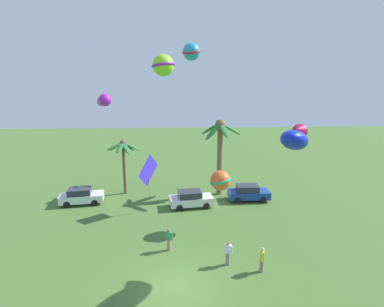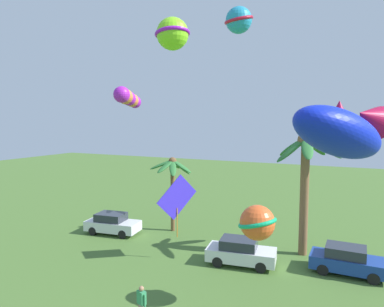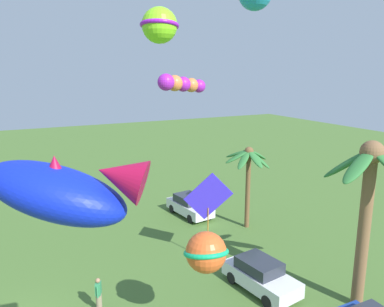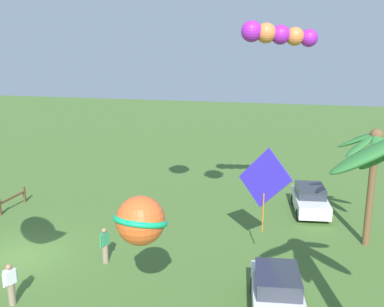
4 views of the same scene
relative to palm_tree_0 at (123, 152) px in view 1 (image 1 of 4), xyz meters
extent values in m
plane|color=#476B2D|center=(5.21, -15.00, -4.37)|extent=(120.00, 120.00, 0.00)
cylinder|color=brown|center=(0.01, 0.03, -1.73)|extent=(0.32, 0.32, 5.28)
ellipsoid|color=#2D7033|center=(0.80, -0.02, 0.56)|extent=(1.71, 0.62, 1.03)
ellipsoid|color=#2D7033|center=(0.47, 0.54, 0.41)|extent=(1.38, 1.45, 1.31)
ellipsoid|color=#2D7033|center=(-0.12, 0.82, 0.57)|extent=(0.77, 1.74, 1.02)
ellipsoid|color=#2D7033|center=(-0.70, 0.29, 0.50)|extent=(1.69, 1.03, 1.15)
ellipsoid|color=#2D7033|center=(-0.70, -0.39, 0.65)|extent=(1.75, 1.32, 0.86)
ellipsoid|color=#2D7033|center=(-0.16, -0.75, 0.60)|extent=(0.84, 1.77, 0.97)
ellipsoid|color=#2D7033|center=(0.39, -0.61, 0.50)|extent=(1.25, 1.65, 1.15)
sphere|color=brown|center=(0.01, 0.03, 0.90)|extent=(0.61, 0.61, 0.61)
cylinder|color=brown|center=(9.54, -0.58, -0.81)|extent=(0.53, 0.53, 7.12)
ellipsoid|color=#2D7033|center=(10.55, -0.54, 2.30)|extent=(2.18, 0.73, 1.41)
ellipsoid|color=#2D7033|center=(9.99, 0.32, 2.29)|extent=(1.56, 2.22, 1.41)
ellipsoid|color=#2D7033|center=(8.68, -0.08, 2.26)|extent=(2.17, 1.64, 1.47)
ellipsoid|color=#2D7033|center=(8.80, -1.11, 2.15)|extent=(2.01, 1.70, 1.67)
ellipsoid|color=#2D7033|center=(9.76, -1.58, 2.32)|extent=(1.11, 2.28, 1.36)
sphere|color=brown|center=(9.54, -0.58, 2.75)|extent=(1.00, 1.00, 1.00)
cube|color=silver|center=(6.57, -3.73, -3.77)|extent=(4.10, 2.22, 0.70)
cube|color=#282D38|center=(6.42, -3.75, -3.14)|extent=(2.22, 1.76, 0.56)
cylinder|color=black|center=(7.66, -2.78, -4.07)|extent=(0.62, 0.26, 0.60)
cylinder|color=black|center=(7.87, -4.33, -4.07)|extent=(0.62, 0.26, 0.60)
cylinder|color=black|center=(5.26, -3.12, -4.07)|extent=(0.62, 0.26, 0.60)
cylinder|color=black|center=(5.48, -4.67, -4.07)|extent=(0.62, 0.26, 0.60)
cube|color=navy|center=(12.17, -2.40, -3.77)|extent=(3.92, 1.73, 0.70)
cube|color=#282D38|center=(12.02, -2.40, -3.14)|extent=(2.04, 1.51, 0.56)
cylinder|color=black|center=(13.39, -1.63, -4.07)|extent=(0.60, 0.19, 0.60)
cylinder|color=black|center=(13.37, -3.19, -4.07)|extent=(0.60, 0.19, 0.60)
cylinder|color=black|center=(10.97, -1.61, -4.07)|extent=(0.60, 0.19, 0.60)
cylinder|color=black|center=(10.96, -3.17, -4.07)|extent=(0.60, 0.19, 0.60)
cube|color=silver|center=(-3.62, -2.49, -3.77)|extent=(4.10, 2.22, 0.70)
cube|color=#282D38|center=(-3.77, -2.51, -3.14)|extent=(2.21, 1.76, 0.56)
cylinder|color=black|center=(-2.53, -1.55, -4.07)|extent=(0.62, 0.26, 0.60)
cylinder|color=black|center=(-2.32, -3.10, -4.07)|extent=(0.62, 0.26, 0.60)
cylinder|color=black|center=(-4.93, -1.89, -4.07)|extent=(0.62, 0.26, 0.60)
cylinder|color=black|center=(-4.71, -3.44, -4.07)|extent=(0.62, 0.26, 0.60)
cylinder|color=gray|center=(10.33, -13.84, -3.95)|extent=(0.26, 0.26, 0.84)
cube|color=yellow|center=(10.33, -13.84, -3.26)|extent=(0.34, 0.43, 0.54)
sphere|color=beige|center=(10.33, -13.84, -2.89)|extent=(0.21, 0.21, 0.21)
cylinder|color=yellow|center=(10.26, -14.06, -3.31)|extent=(0.09, 0.09, 0.52)
cylinder|color=yellow|center=(10.40, -13.62, -3.31)|extent=(0.09, 0.09, 0.52)
cylinder|color=gray|center=(8.41, -13.02, -3.95)|extent=(0.26, 0.26, 0.84)
cube|color=silver|center=(8.41, -13.02, -3.26)|extent=(0.44, 0.36, 0.54)
sphere|color=#A37556|center=(8.41, -13.02, -2.89)|extent=(0.21, 0.21, 0.21)
cylinder|color=silver|center=(8.62, -13.11, -3.31)|extent=(0.09, 0.09, 0.52)
cylinder|color=silver|center=(8.20, -12.92, -3.31)|extent=(0.09, 0.09, 0.52)
cylinder|color=gray|center=(4.70, -11.13, -3.95)|extent=(0.26, 0.26, 0.84)
cube|color=#338956|center=(4.70, -11.13, -3.26)|extent=(0.44, 0.36, 0.54)
sphere|color=#A37556|center=(4.70, -11.13, -2.89)|extent=(0.21, 0.21, 0.21)
cylinder|color=#338956|center=(4.91, -11.22, -3.31)|extent=(0.09, 0.09, 0.52)
cylinder|color=#338956|center=(4.49, -11.04, -3.31)|extent=(0.09, 0.09, 0.52)
ellipsoid|color=#0E23CA|center=(11.96, -13.29, 3.60)|extent=(2.88, 3.49, 1.88)
cone|color=#AF0F38|center=(12.63, -12.13, 3.98)|extent=(1.41, 1.49, 1.18)
cone|color=#AF0F38|center=(11.96, -13.29, 4.09)|extent=(0.81, 0.81, 0.61)
sphere|color=#84E220|center=(4.43, -7.91, 7.91)|extent=(1.50, 1.50, 1.50)
torus|color=purple|center=(4.43, -7.91, 7.91)|extent=(2.30, 2.30, 0.39)
sphere|color=#2190BA|center=(6.54, -4.61, 9.10)|extent=(1.37, 1.37, 1.37)
torus|color=#B9172F|center=(6.54, -4.61, 9.10)|extent=(2.05, 2.05, 0.52)
sphere|color=purple|center=(-0.20, -5.70, 5.43)|extent=(0.97, 0.97, 0.97)
sphere|color=orange|center=(-0.41, -5.06, 5.35)|extent=(0.93, 0.93, 0.93)
sphere|color=purple|center=(-0.62, -4.42, 5.28)|extent=(0.89, 0.89, 0.89)
sphere|color=orange|center=(-0.84, -3.77, 5.21)|extent=(0.86, 0.86, 0.86)
sphere|color=purple|center=(-1.05, -3.13, 5.14)|extent=(0.82, 0.82, 0.82)
cube|color=#3F2CEC|center=(2.86, -4.61, -0.60)|extent=(1.45, 2.33, 2.70)
cylinder|color=orange|center=(2.86, -4.61, -2.14)|extent=(0.06, 0.06, 1.76)
sphere|color=#E75A26|center=(8.58, -7.90, -0.51)|extent=(1.54, 1.54, 1.54)
torus|color=#13B270|center=(8.58, -7.90, -0.51)|extent=(2.04, 2.05, 0.62)
camera|label=1|loc=(5.31, -30.25, 6.90)|focal=29.05mm
camera|label=2|loc=(12.42, -22.42, 3.91)|focal=32.54mm
camera|label=3|loc=(19.76, -14.13, 6.05)|focal=35.16mm
camera|label=4|loc=(19.97, -3.33, 4.57)|focal=39.60mm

